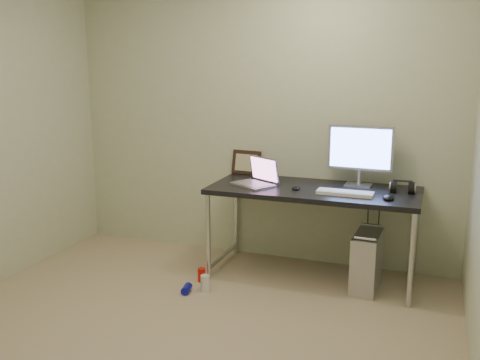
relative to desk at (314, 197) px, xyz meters
name	(u,v)px	position (x,y,z in m)	size (l,w,h in m)	color
floor	(170,345)	(-0.58, -1.39, -0.67)	(3.50, 3.50, 0.00)	tan
wall_back	(259,119)	(-0.58, 0.36, 0.58)	(3.50, 0.02, 2.50)	beige
desk	(314,197)	(0.00, 0.00, 0.00)	(1.65, 0.72, 0.75)	black
tower_computer	(367,261)	(0.45, -0.09, -0.45)	(0.20, 0.44, 0.48)	silver
cable_a	(368,224)	(0.40, 0.31, -0.27)	(0.01, 0.01, 0.70)	black
cable_b	(378,228)	(0.49, 0.29, -0.29)	(0.01, 0.01, 0.72)	black
can_red	(202,275)	(-0.81, -0.41, -0.62)	(0.06, 0.06, 0.11)	red
can_white	(205,283)	(-0.70, -0.58, -0.61)	(0.07, 0.07, 0.13)	white
can_blue	(187,289)	(-0.83, -0.65, -0.64)	(0.06, 0.06, 0.11)	#1011A8
laptop	(257,179)	(-0.46, -0.05, 0.13)	(0.41, 0.39, 0.22)	silver
monitor	(360,151)	(0.32, 0.21, 0.36)	(0.53, 0.16, 0.49)	silver
keyboard	(345,193)	(0.27, -0.13, 0.09)	(0.42, 0.14, 0.03)	white
mouse_right	(388,197)	(0.59, -0.17, 0.10)	(0.08, 0.12, 0.04)	black
mouse_left	(296,187)	(-0.12, -0.09, 0.09)	(0.06, 0.10, 0.03)	black
headphones	(402,188)	(0.67, 0.09, 0.11)	(0.18, 0.11, 0.12)	black
picture_frame	(246,162)	(-0.69, 0.33, 0.18)	(0.27, 0.03, 0.21)	black
webcam	(271,168)	(-0.42, 0.23, 0.16)	(0.04, 0.03, 0.12)	silver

